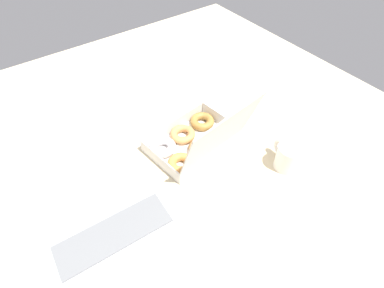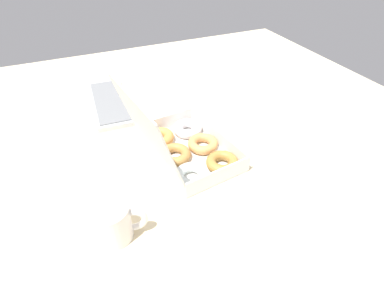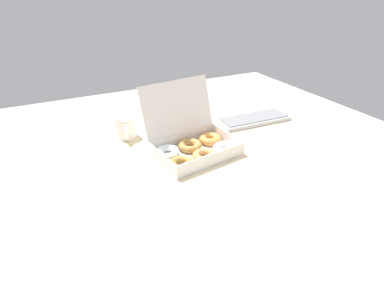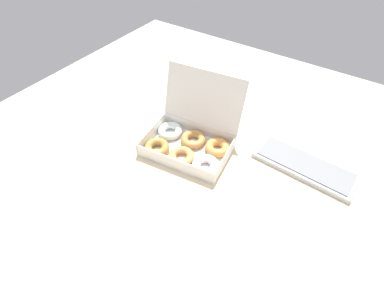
% 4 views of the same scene
% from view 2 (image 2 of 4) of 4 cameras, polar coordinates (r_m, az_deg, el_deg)
% --- Properties ---
extents(ground_plane, '(1.80, 1.80, 0.02)m').
position_cam_2_polar(ground_plane, '(0.95, -0.29, -0.53)').
color(ground_plane, beige).
extents(donut_box, '(0.34, 0.30, 0.25)m').
position_cam_2_polar(donut_box, '(0.88, -1.41, -0.54)').
color(donut_box, white).
rests_on(donut_box, ground_plane).
extents(keyboard, '(0.35, 0.15, 0.02)m').
position_cam_2_polar(keyboard, '(1.18, -15.37, 7.61)').
color(keyboard, '#B6B9BD').
rests_on(keyboard, ground_plane).
extents(coffee_mug, '(0.08, 0.12, 0.09)m').
position_cam_2_polar(coffee_mug, '(0.69, -14.67, -14.21)').
color(coffee_mug, white).
rests_on(coffee_mug, ground_plane).
extents(paper_napkin, '(0.13, 0.12, 0.00)m').
position_cam_2_polar(paper_napkin, '(0.90, 18.49, -4.61)').
color(paper_napkin, white).
rests_on(paper_napkin, ground_plane).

